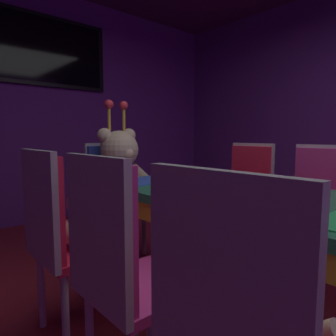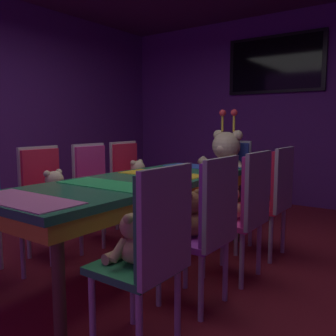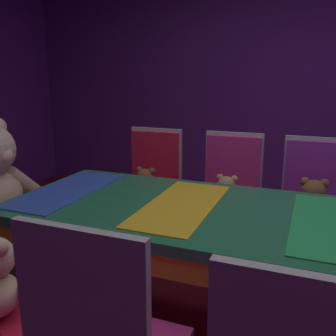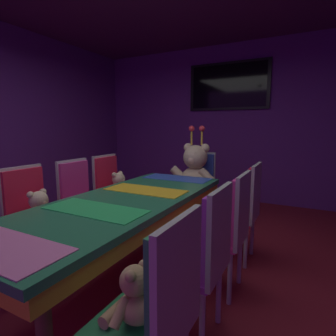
{
  "view_description": "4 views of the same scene",
  "coord_description": "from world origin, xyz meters",
  "px_view_note": "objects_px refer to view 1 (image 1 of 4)",
  "views": [
    {
      "loc": [
        -1.42,
        -0.64,
        1.05
      ],
      "look_at": [
        -0.14,
        0.8,
        0.85
      ],
      "focal_mm": 32.6,
      "sensor_mm": 36.0,
      "label": 1
    },
    {
      "loc": [
        1.93,
        -2.25,
        1.19
      ],
      "look_at": [
        0.14,
        0.24,
        0.82
      ],
      "focal_mm": 39.14,
      "sensor_mm": 36.0,
      "label": 2
    },
    {
      "loc": [
        -1.66,
        -0.24,
        1.36
      ],
      "look_at": [
        -0.0,
        0.41,
        0.93
      ],
      "focal_mm": 39.79,
      "sensor_mm": 36.0,
      "label": 3
    },
    {
      "loc": [
        1.34,
        -1.77,
        1.33
      ],
      "look_at": [
        0.23,
        0.36,
        0.97
      ],
      "focal_mm": 28.87,
      "sensor_mm": 36.0,
      "label": 4
    }
  ],
  "objects_px": {
    "chair_left_1": "(238,335)",
    "chair_right_3": "(247,188)",
    "teddy_left_3": "(84,221)",
    "banquet_table": "(301,219)",
    "teddy_left_1": "(272,310)",
    "wall_tv": "(49,51)",
    "chair_right_2": "(317,198)",
    "teddy_right_3": "(237,193)",
    "chair_left_2": "(116,258)",
    "king_teddy_bear": "(120,172)",
    "throne_chair": "(111,186)",
    "teddy_right_2": "(308,204)",
    "chair_left_3": "(57,227)"
  },
  "relations": [
    {
      "from": "teddy_left_3",
      "to": "chair_left_2",
      "type": "bearing_deg",
      "value": -103.95
    },
    {
      "from": "chair_right_2",
      "to": "teddy_right_3",
      "type": "bearing_deg",
      "value": -76.0
    },
    {
      "from": "chair_right_3",
      "to": "wall_tv",
      "type": "xyz_separation_m",
      "value": [
        -0.84,
        2.24,
        1.45
      ]
    },
    {
      "from": "chair_left_2",
      "to": "king_teddy_bear",
      "type": "height_order",
      "value": "king_teddy_bear"
    },
    {
      "from": "chair_left_2",
      "to": "teddy_right_2",
      "type": "xyz_separation_m",
      "value": [
        1.54,
        -0.04,
        -0.02
      ]
    },
    {
      "from": "banquet_table",
      "to": "wall_tv",
      "type": "distance_m",
      "value": 3.41
    },
    {
      "from": "chair_right_3",
      "to": "king_teddy_bear",
      "type": "bearing_deg",
      "value": -40.26
    },
    {
      "from": "throne_chair",
      "to": "king_teddy_bear",
      "type": "distance_m",
      "value": 0.22
    },
    {
      "from": "banquet_table",
      "to": "wall_tv",
      "type": "relative_size",
      "value": 1.7
    },
    {
      "from": "chair_right_2",
      "to": "chair_left_3",
      "type": "bearing_deg",
      "value": -18.6
    },
    {
      "from": "chair_left_1",
      "to": "chair_left_3",
      "type": "relative_size",
      "value": 1.0
    },
    {
      "from": "teddy_left_3",
      "to": "chair_right_3",
      "type": "distance_m",
      "value": 1.54
    },
    {
      "from": "teddy_left_1",
      "to": "throne_chair",
      "type": "xyz_separation_m",
      "value": [
        0.72,
        2.01,
        -0.0
      ]
    },
    {
      "from": "chair_right_2",
      "to": "banquet_table",
      "type": "bearing_deg",
      "value": 17.92
    },
    {
      "from": "chair_right_3",
      "to": "teddy_right_3",
      "type": "bearing_deg",
      "value": -0.0
    },
    {
      "from": "chair_left_3",
      "to": "king_teddy_bear",
      "type": "height_order",
      "value": "king_teddy_bear"
    },
    {
      "from": "chair_left_2",
      "to": "teddy_right_2",
      "type": "distance_m",
      "value": 1.54
    },
    {
      "from": "teddy_left_1",
      "to": "wall_tv",
      "type": "bearing_deg",
      "value": 77.96
    },
    {
      "from": "chair_left_1",
      "to": "chair_right_3",
      "type": "xyz_separation_m",
      "value": [
        1.7,
        1.13,
        0.0
      ]
    },
    {
      "from": "banquet_table",
      "to": "teddy_left_1",
      "type": "distance_m",
      "value": 0.77
    },
    {
      "from": "chair_left_2",
      "to": "king_teddy_bear",
      "type": "relative_size",
      "value": 1.1
    },
    {
      "from": "chair_left_3",
      "to": "chair_right_3",
      "type": "distance_m",
      "value": 1.69
    },
    {
      "from": "teddy_left_1",
      "to": "king_teddy_bear",
      "type": "xyz_separation_m",
      "value": [
        0.72,
        1.84,
        0.14
      ]
    },
    {
      "from": "teddy_right_2",
      "to": "chair_left_2",
      "type": "bearing_deg",
      "value": -1.3
    },
    {
      "from": "king_teddy_bear",
      "to": "wall_tv",
      "type": "bearing_deg",
      "value": 180.0
    },
    {
      "from": "throne_chair",
      "to": "teddy_right_3",
      "type": "bearing_deg",
      "value": 38.37
    },
    {
      "from": "chair_left_2",
      "to": "throne_chair",
      "type": "distance_m",
      "value": 1.67
    },
    {
      "from": "chair_left_2",
      "to": "king_teddy_bear",
      "type": "distance_m",
      "value": 1.53
    },
    {
      "from": "chair_left_3",
      "to": "chair_right_2",
      "type": "relative_size",
      "value": 1.0
    },
    {
      "from": "chair_left_2",
      "to": "chair_right_2",
      "type": "relative_size",
      "value": 1.0
    },
    {
      "from": "banquet_table",
      "to": "chair_left_2",
      "type": "bearing_deg",
      "value": 159.79
    },
    {
      "from": "teddy_left_3",
      "to": "teddy_left_1",
      "type": "bearing_deg",
      "value": -90.7
    },
    {
      "from": "teddy_right_2",
      "to": "throne_chair",
      "type": "relative_size",
      "value": 0.29
    },
    {
      "from": "teddy_left_3",
      "to": "chair_right_2",
      "type": "relative_size",
      "value": 0.35
    },
    {
      "from": "teddy_right_2",
      "to": "wall_tv",
      "type": "height_order",
      "value": "wall_tv"
    },
    {
      "from": "teddy_right_2",
      "to": "king_teddy_bear",
      "type": "bearing_deg",
      "value": -61.73
    },
    {
      "from": "throne_chair",
      "to": "wall_tv",
      "type": "height_order",
      "value": "wall_tv"
    },
    {
      "from": "chair_right_2",
      "to": "chair_left_2",
      "type": "bearing_deg",
      "value": -1.19
    },
    {
      "from": "banquet_table",
      "to": "chair_left_2",
      "type": "distance_m",
      "value": 0.9
    },
    {
      "from": "wall_tv",
      "to": "teddy_left_3",
      "type": "bearing_deg",
      "value": -107.31
    },
    {
      "from": "throne_chair",
      "to": "wall_tv",
      "type": "bearing_deg",
      "value": 180.0
    },
    {
      "from": "banquet_table",
      "to": "throne_chair",
      "type": "distance_m",
      "value": 1.75
    },
    {
      "from": "chair_left_1",
      "to": "chair_left_3",
      "type": "distance_m",
      "value": 1.11
    },
    {
      "from": "teddy_left_3",
      "to": "chair_left_1",
      "type": "bearing_deg",
      "value": -98.25
    },
    {
      "from": "teddy_left_1",
      "to": "wall_tv",
      "type": "distance_m",
      "value": 3.74
    },
    {
      "from": "teddy_right_3",
      "to": "throne_chair",
      "type": "distance_m",
      "value": 1.12
    },
    {
      "from": "banquet_table",
      "to": "chair_left_3",
      "type": "distance_m",
      "value": 1.2
    },
    {
      "from": "teddy_right_2",
      "to": "chair_left_3",
      "type": "bearing_deg",
      "value": -20.18
    },
    {
      "from": "chair_left_2",
      "to": "chair_left_3",
      "type": "distance_m",
      "value": 0.54
    },
    {
      "from": "chair_left_1",
      "to": "throne_chair",
      "type": "xyz_separation_m",
      "value": [
        0.87,
        2.01,
        0.0
      ]
    }
  ]
}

